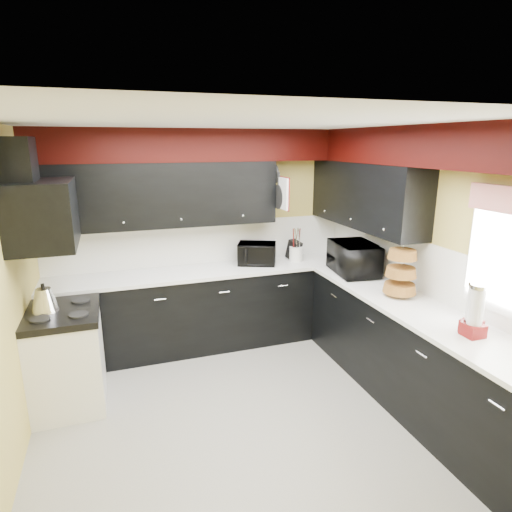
{
  "coord_description": "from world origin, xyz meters",
  "views": [
    {
      "loc": [
        -1.01,
        -3.14,
        2.36
      ],
      "look_at": [
        0.35,
        0.83,
        1.24
      ],
      "focal_mm": 30.0,
      "sensor_mm": 36.0,
      "label": 1
    }
  ],
  "objects_px": {
    "toaster_oven": "(257,254)",
    "microwave": "(354,258)",
    "utensil_crock": "(296,254)",
    "knife_block": "(294,250)",
    "kettle": "(44,300)"
  },
  "relations": [
    {
      "from": "toaster_oven",
      "to": "microwave",
      "type": "height_order",
      "value": "microwave"
    },
    {
      "from": "microwave",
      "to": "utensil_crock",
      "type": "height_order",
      "value": "microwave"
    },
    {
      "from": "microwave",
      "to": "toaster_oven",
      "type": "bearing_deg",
      "value": 59.54
    },
    {
      "from": "utensil_crock",
      "to": "knife_block",
      "type": "distance_m",
      "value": 0.07
    },
    {
      "from": "toaster_oven",
      "to": "knife_block",
      "type": "relative_size",
      "value": 1.84
    },
    {
      "from": "toaster_oven",
      "to": "kettle",
      "type": "relative_size",
      "value": 1.92
    },
    {
      "from": "toaster_oven",
      "to": "utensil_crock",
      "type": "xyz_separation_m",
      "value": [
        0.5,
        -0.02,
        -0.04
      ]
    },
    {
      "from": "kettle",
      "to": "microwave",
      "type": "bearing_deg",
      "value": 0.89
    },
    {
      "from": "microwave",
      "to": "kettle",
      "type": "xyz_separation_m",
      "value": [
        -3.13,
        -0.05,
        -0.09
      ]
    },
    {
      "from": "utensil_crock",
      "to": "knife_block",
      "type": "height_order",
      "value": "knife_block"
    },
    {
      "from": "toaster_oven",
      "to": "knife_block",
      "type": "bearing_deg",
      "value": 29.09
    },
    {
      "from": "toaster_oven",
      "to": "utensil_crock",
      "type": "distance_m",
      "value": 0.5
    },
    {
      "from": "knife_block",
      "to": "microwave",
      "type": "bearing_deg",
      "value": -81.46
    },
    {
      "from": "toaster_oven",
      "to": "microwave",
      "type": "xyz_separation_m",
      "value": [
        0.9,
        -0.7,
        0.04
      ]
    },
    {
      "from": "toaster_oven",
      "to": "utensil_crock",
      "type": "bearing_deg",
      "value": 21.34
    }
  ]
}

